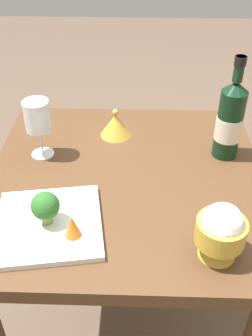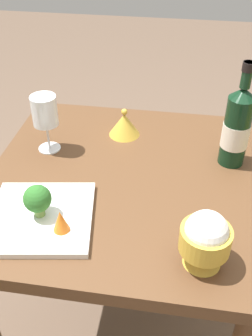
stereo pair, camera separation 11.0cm
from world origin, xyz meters
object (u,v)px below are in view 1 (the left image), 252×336
at_px(broccoli_floret, 45,206).
at_px(rice_bowl_lid, 116,125).
at_px(wine_glass, 37,117).
at_px(wine_bottle, 230,120).
at_px(serving_plate, 49,224).
at_px(rice_bowl, 221,231).
at_px(carrot_garnish_left, 72,226).

bearing_deg(broccoli_floret, rice_bowl_lid, -108.57).
bearing_deg(wine_glass, broccoli_floret, 103.77).
relative_size(wine_bottle, serving_plate, 1.08).
bearing_deg(rice_bowl, carrot_garnish_left, -5.72).
distance_m(wine_bottle, broccoli_floret, 0.58).
xyz_separation_m(rice_bowl, carrot_garnish_left, (0.33, -0.03, -0.03)).
relative_size(rice_bowl_lid, broccoli_floret, 1.17).
height_order(wine_bottle, rice_bowl_lid, wine_bottle).
bearing_deg(serving_plate, broccoli_floret, -26.48).
bearing_deg(serving_plate, rice_bowl, 169.48).
bearing_deg(carrot_garnish_left, serving_plate, -31.61).
height_order(wine_bottle, wine_glass, wine_bottle).
distance_m(rice_bowl, rice_bowl_lid, 0.56).
height_order(rice_bowl, broccoli_floret, rice_bowl).
relative_size(rice_bowl, carrot_garnish_left, 2.50).
relative_size(wine_bottle, wine_glass, 1.72).
relative_size(rice_bowl_lid, carrot_garnish_left, 1.76).
bearing_deg(broccoli_floret, wine_bottle, -145.99).
distance_m(wine_glass, carrot_garnish_left, 0.38).
distance_m(wine_glass, serving_plate, 0.34).
bearing_deg(wine_glass, carrot_garnish_left, 112.38).
relative_size(rice_bowl_lid, serving_plate, 0.35).
height_order(wine_glass, rice_bowl, wine_glass).
distance_m(broccoli_floret, carrot_garnish_left, 0.08).
distance_m(wine_bottle, serving_plate, 0.58).
xyz_separation_m(rice_bowl, broccoli_floret, (0.39, -0.07, -0.01)).
height_order(wine_glass, broccoli_floret, wine_glass).
xyz_separation_m(wine_glass, carrot_garnish_left, (-0.14, 0.34, -0.08)).
relative_size(rice_bowl, rice_bowl_lid, 1.42).
relative_size(wine_bottle, rice_bowl_lid, 3.09).
xyz_separation_m(serving_plate, carrot_garnish_left, (-0.06, 0.04, 0.04)).
relative_size(wine_glass, serving_plate, 0.63).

